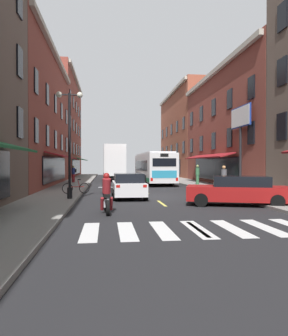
% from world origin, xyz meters
% --- Properties ---
extents(ground_plane, '(34.80, 80.00, 0.10)m').
position_xyz_m(ground_plane, '(0.00, 0.00, -0.05)').
color(ground_plane, black).
extents(lane_centre_dashes, '(0.14, 73.90, 0.01)m').
position_xyz_m(lane_centre_dashes, '(0.00, -0.25, 0.00)').
color(lane_centre_dashes, '#DBCC4C').
rests_on(lane_centre_dashes, ground).
extents(crosswalk_near, '(7.10, 2.80, 0.01)m').
position_xyz_m(crosswalk_near, '(0.00, -10.00, 0.00)').
color(crosswalk_near, silver).
rests_on(crosswalk_near, ground).
extents(sidewalk_left, '(3.00, 80.00, 0.14)m').
position_xyz_m(sidewalk_left, '(-5.90, 0.00, 0.07)').
color(sidewalk_left, gray).
rests_on(sidewalk_left, ground).
extents(sidewalk_right, '(3.00, 80.00, 0.14)m').
position_xyz_m(sidewalk_right, '(5.90, 0.00, 0.07)').
color(sidewalk_right, gray).
rests_on(sidewalk_right, ground).
extents(billboard_sign, '(0.40, 3.30, 6.13)m').
position_xyz_m(billboard_sign, '(7.05, 3.08, 4.87)').
color(billboard_sign, black).
rests_on(billboard_sign, sidewalk_right).
extents(transit_bus, '(2.76, 12.04, 3.12)m').
position_xyz_m(transit_bus, '(2.01, 13.27, 1.64)').
color(transit_bus, silver).
rests_on(transit_bus, ground).
extents(box_truck, '(2.57, 7.41, 4.19)m').
position_xyz_m(box_truck, '(-1.90, 18.51, 2.11)').
color(box_truck, black).
rests_on(box_truck, ground).
extents(sedan_near, '(1.95, 4.27, 1.46)m').
position_xyz_m(sedan_near, '(-1.52, -0.75, 0.74)').
color(sedan_near, silver).
rests_on(sedan_near, ground).
extents(sedan_mid, '(2.06, 4.77, 1.37)m').
position_xyz_m(sedan_mid, '(-1.89, 28.31, 0.71)').
color(sedan_mid, maroon).
rests_on(sedan_mid, ground).
extents(sedan_far, '(5.11, 3.17, 1.43)m').
position_xyz_m(sedan_far, '(3.54, -4.75, 0.73)').
color(sedan_far, maroon).
rests_on(sedan_far, ground).
extents(motorcycle_rider, '(0.62, 2.07, 1.66)m').
position_xyz_m(motorcycle_rider, '(-2.81, -6.44, 0.71)').
color(motorcycle_rider, black).
rests_on(motorcycle_rider, ground).
extents(bicycle_near, '(1.70, 0.48, 0.91)m').
position_xyz_m(bicycle_near, '(-4.73, 1.00, 0.50)').
color(bicycle_near, black).
rests_on(bicycle_near, sidewalk_left).
extents(pedestrian_near, '(0.51, 0.36, 1.69)m').
position_xyz_m(pedestrian_near, '(-6.16, 13.78, 1.04)').
color(pedestrian_near, maroon).
rests_on(pedestrian_near, sidewalk_left).
extents(pedestrian_mid, '(0.36, 0.36, 1.76)m').
position_xyz_m(pedestrian_mid, '(5.07, 1.18, 1.05)').
color(pedestrian_mid, '#33663F').
rests_on(pedestrian_mid, sidewalk_right).
extents(pedestrian_far, '(0.36, 0.36, 1.79)m').
position_xyz_m(pedestrian_far, '(5.45, 8.83, 1.07)').
color(pedestrian_far, '#33663F').
rests_on(pedestrian_far, sidewalk_right).
extents(street_lamp_twin, '(1.42, 0.32, 5.78)m').
position_xyz_m(street_lamp_twin, '(-4.79, -1.94, 3.33)').
color(street_lamp_twin, black).
rests_on(street_lamp_twin, sidewalk_left).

